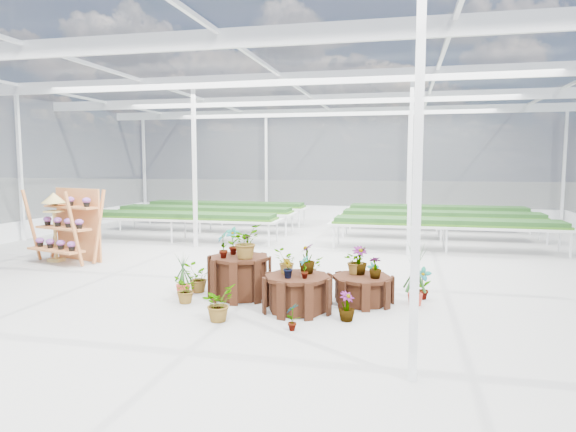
% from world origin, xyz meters
% --- Properties ---
extents(ground_plane, '(24.00, 24.00, 0.00)m').
position_xyz_m(ground_plane, '(0.00, 0.00, 0.00)').
color(ground_plane, gray).
rests_on(ground_plane, ground).
extents(greenhouse_shell, '(18.00, 24.00, 4.50)m').
position_xyz_m(greenhouse_shell, '(0.00, 0.00, 2.25)').
color(greenhouse_shell, white).
rests_on(greenhouse_shell, ground).
extents(steel_frame, '(18.00, 24.00, 4.50)m').
position_xyz_m(steel_frame, '(0.00, 0.00, 2.25)').
color(steel_frame, silver).
rests_on(steel_frame, ground).
extents(nursery_benches, '(16.00, 7.00, 0.84)m').
position_xyz_m(nursery_benches, '(0.00, 7.20, 0.42)').
color(nursery_benches, silver).
rests_on(nursery_benches, ground).
extents(plinth_tall, '(1.25, 1.25, 0.76)m').
position_xyz_m(plinth_tall, '(-0.02, -1.03, 0.38)').
color(plinth_tall, black).
rests_on(plinth_tall, ground).
extents(plinth_mid, '(1.39, 1.39, 0.60)m').
position_xyz_m(plinth_mid, '(1.18, -1.63, 0.30)').
color(plinth_mid, black).
rests_on(plinth_mid, ground).
extents(plinth_low, '(1.27, 1.27, 0.48)m').
position_xyz_m(plinth_low, '(2.18, -0.93, 0.24)').
color(plinth_low, black).
rests_on(plinth_low, ground).
extents(shelf_rack, '(1.90, 1.38, 1.80)m').
position_xyz_m(shelf_rack, '(-5.20, 1.16, 0.90)').
color(shelf_rack, '#C7753E').
rests_on(shelf_rack, ground).
extents(bird_table, '(0.50, 0.50, 1.72)m').
position_xyz_m(bird_table, '(-5.52, 1.21, 0.86)').
color(bird_table, tan).
rests_on(bird_table, ground).
extents(nursery_plants, '(4.68, 3.35, 1.37)m').
position_xyz_m(nursery_plants, '(0.78, -1.06, 0.54)').
color(nursery_plants, '#1D4119').
rests_on(nursery_plants, ground).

